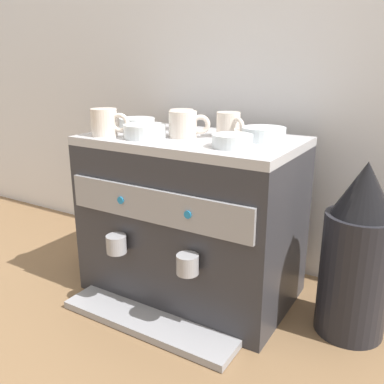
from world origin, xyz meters
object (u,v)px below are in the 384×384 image
(ceramic_cup_3, at_px, (229,125))
(ceramic_bowl_1, at_px, (136,125))
(ceramic_cup_1, at_px, (182,120))
(milk_pitcher, at_px, (92,242))
(espresso_machine, at_px, (191,218))
(coffee_grinder, at_px, (357,256))
(ceramic_cup_0, at_px, (106,122))
(ceramic_bowl_2, at_px, (263,134))
(ceramic_cup_2, at_px, (184,124))
(ceramic_bowl_3, at_px, (145,132))
(ceramic_bowl_0, at_px, (232,141))

(ceramic_cup_3, height_order, ceramic_bowl_1, ceramic_cup_3)
(ceramic_cup_1, height_order, milk_pitcher, ceramic_cup_1)
(espresso_machine, bearing_deg, coffee_grinder, 4.62)
(espresso_machine, bearing_deg, ceramic_cup_0, -153.21)
(ceramic_bowl_2, relative_size, milk_pitcher, 0.95)
(espresso_machine, relative_size, ceramic_cup_2, 5.46)
(ceramic_cup_0, distance_m, ceramic_cup_2, 0.23)
(ceramic_cup_2, relative_size, ceramic_bowl_1, 1.03)
(ceramic_bowl_2, xyz_separation_m, milk_pitcher, (-0.62, -0.05, -0.44))
(ceramic_bowl_3, bearing_deg, ceramic_cup_0, -166.06)
(ceramic_cup_1, xyz_separation_m, ceramic_bowl_3, (-0.01, -0.17, -0.01))
(ceramic_bowl_1, distance_m, milk_pitcher, 0.49)
(ceramic_bowl_0, bearing_deg, ceramic_cup_2, 161.28)
(ceramic_cup_1, bearing_deg, ceramic_cup_2, -53.97)
(ceramic_bowl_3, bearing_deg, ceramic_bowl_1, 139.08)
(espresso_machine, height_order, ceramic_cup_3, ceramic_cup_3)
(ceramic_cup_1, bearing_deg, ceramic_bowl_1, -138.31)
(ceramic_cup_0, height_order, ceramic_bowl_3, ceramic_cup_0)
(espresso_machine, distance_m, ceramic_cup_2, 0.28)
(ceramic_cup_1, bearing_deg, coffee_grinder, -5.72)
(espresso_machine, bearing_deg, ceramic_bowl_2, 15.75)
(ceramic_cup_2, height_order, ceramic_cup_3, ceramic_cup_2)
(ceramic_bowl_0, bearing_deg, ceramic_cup_0, -174.69)
(ceramic_cup_0, bearing_deg, ceramic_bowl_0, 5.31)
(ceramic_cup_1, distance_m, ceramic_bowl_2, 0.29)
(ceramic_cup_2, height_order, ceramic_bowl_3, ceramic_cup_2)
(ceramic_cup_0, xyz_separation_m, ceramic_bowl_2, (0.41, 0.16, -0.02))
(espresso_machine, height_order, ceramic_cup_2, ceramic_cup_2)
(coffee_grinder, bearing_deg, ceramic_bowl_3, -168.20)
(espresso_machine, distance_m, ceramic_cup_3, 0.30)
(ceramic_cup_3, relative_size, ceramic_bowl_2, 0.82)
(ceramic_bowl_0, xyz_separation_m, milk_pitcher, (-0.59, 0.08, -0.44))
(espresso_machine, distance_m, ceramic_cup_0, 0.37)
(ceramic_cup_2, xyz_separation_m, ceramic_bowl_3, (-0.09, -0.07, -0.02))
(ceramic_cup_2, bearing_deg, ceramic_cup_1, 126.03)
(ceramic_cup_3, xyz_separation_m, ceramic_bowl_1, (-0.29, -0.05, -0.02))
(ceramic_cup_1, height_order, ceramic_bowl_3, ceramic_cup_1)
(ceramic_cup_0, relative_size, ceramic_bowl_0, 1.12)
(ceramic_cup_2, bearing_deg, espresso_machine, 47.35)
(milk_pitcher, bearing_deg, ceramic_bowl_0, -7.53)
(ceramic_cup_1, height_order, ceramic_bowl_1, ceramic_cup_1)
(ceramic_cup_1, relative_size, coffee_grinder, 0.22)
(ceramic_cup_0, height_order, ceramic_bowl_0, ceramic_cup_0)
(ceramic_cup_2, distance_m, ceramic_bowl_3, 0.11)
(ceramic_cup_3, xyz_separation_m, ceramic_bowl_2, (0.10, 0.00, -0.02))
(ceramic_bowl_0, xyz_separation_m, ceramic_bowl_1, (-0.36, 0.08, 0.00))
(ceramic_cup_0, relative_size, milk_pitcher, 0.91)
(ceramic_bowl_0, distance_m, ceramic_bowl_2, 0.13)
(ceramic_bowl_0, height_order, ceramic_bowl_1, ceramic_bowl_1)
(ceramic_bowl_1, xyz_separation_m, ceramic_bowl_2, (0.39, 0.05, -0.00))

